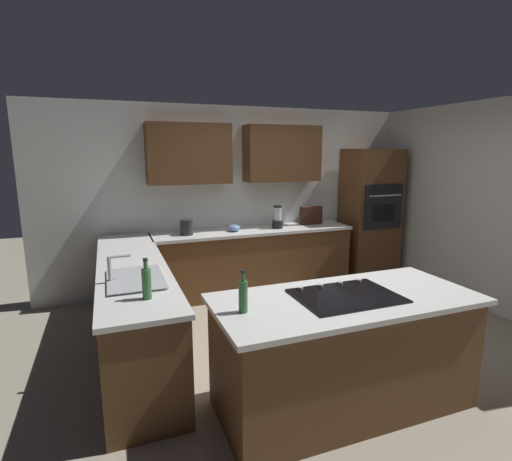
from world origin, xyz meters
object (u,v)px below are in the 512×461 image
object	(u,v)px
blender	(278,218)
kettle	(187,227)
cooktop	(346,295)
spice_rack	(311,215)
wall_oven	(370,214)
mixing_bowl	(234,228)
dish_soap_bottle	(147,282)
sink_unit	(134,278)
oil_bottle	(243,295)

from	to	relation	value
blender	kettle	world-z (taller)	blender
cooktop	spice_rack	xyz separation A→B (m)	(-1.21, -2.79, 0.13)
wall_oven	blender	bearing A→B (deg)	1.18
mixing_bowl	dish_soap_bottle	size ratio (longest dim) A/B	0.55
mixing_bowl	dish_soap_bottle	bearing A→B (deg)	57.91
spice_rack	dish_soap_bottle	world-z (taller)	dish_soap_bottle
sink_unit	cooktop	world-z (taller)	sink_unit
sink_unit	kettle	bearing A→B (deg)	-114.54
mixing_bowl	spice_rack	distance (m)	1.26
wall_oven	sink_unit	size ratio (longest dim) A/B	2.87
cooktop	kettle	bearing A→B (deg)	-75.60
sink_unit	wall_oven	bearing A→B (deg)	-154.71
mixing_bowl	sink_unit	bearing A→B (deg)	50.05
wall_oven	kettle	distance (m)	2.90
wall_oven	dish_soap_bottle	world-z (taller)	wall_oven
blender	wall_oven	bearing A→B (deg)	-178.82
mixing_bowl	spice_rack	xyz separation A→B (m)	(-1.25, -0.12, 0.09)
spice_rack	oil_bottle	world-z (taller)	oil_bottle
spice_rack	cooktop	bearing A→B (deg)	66.44
sink_unit	cooktop	bearing A→B (deg)	146.66
sink_unit	spice_rack	bearing A→B (deg)	-145.77
spice_rack	oil_bottle	xyz separation A→B (m)	(2.04, 2.79, -0.01)
wall_oven	blender	size ratio (longest dim) A/B	6.17
mixing_bowl	kettle	distance (m)	0.65
wall_oven	dish_soap_bottle	distance (m)	4.25
spice_rack	kettle	distance (m)	1.90
cooktop	dish_soap_bottle	distance (m)	1.49
wall_oven	sink_unit	bearing A→B (deg)	25.29
sink_unit	spice_rack	size ratio (longest dim) A/B	2.09
cooktop	dish_soap_bottle	world-z (taller)	dish_soap_bottle
wall_oven	sink_unit	distance (m)	4.07
spice_rack	mixing_bowl	bearing A→B (deg)	5.35
dish_soap_bottle	kettle	bearing A→B (deg)	-108.24
wall_oven	spice_rack	bearing A→B (deg)	-4.81
dish_soap_bottle	oil_bottle	bearing A→B (deg)	140.13
oil_bottle	wall_oven	bearing A→B (deg)	-138.28
mixing_bowl	wall_oven	bearing A→B (deg)	-179.16
spice_rack	kettle	world-z (taller)	spice_rack
kettle	spice_rack	bearing A→B (deg)	-176.47
dish_soap_bottle	sink_unit	bearing A→B (deg)	-83.05
wall_oven	mixing_bowl	world-z (taller)	wall_oven
wall_oven	kettle	xyz separation A→B (m)	(2.90, 0.03, -0.01)
wall_oven	kettle	bearing A→B (deg)	0.65
blender	kettle	size ratio (longest dim) A/B	1.62
kettle	oil_bottle	xyz separation A→B (m)	(0.14, 2.67, 0.02)
sink_unit	oil_bottle	xyz separation A→B (m)	(-0.64, 0.97, 0.10)
cooktop	oil_bottle	distance (m)	0.83
wall_oven	dish_soap_bottle	xyz separation A→B (m)	(3.62, 2.22, 0.02)
cooktop	mixing_bowl	bearing A→B (deg)	-89.24
oil_bottle	kettle	bearing A→B (deg)	-92.90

